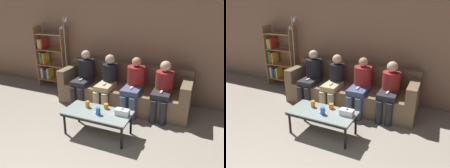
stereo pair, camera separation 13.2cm
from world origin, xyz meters
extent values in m
cube|color=#9E755B|center=(0.00, 3.88, 1.30)|extent=(12.00, 0.06, 2.60)
cube|color=brown|center=(0.00, 3.29, 0.22)|extent=(2.72, 0.90, 0.44)
cube|color=brown|center=(0.00, 3.65, 0.64)|extent=(2.72, 0.20, 0.41)
cube|color=brown|center=(-1.27, 3.29, 0.58)|extent=(0.18, 0.90, 0.28)
cube|color=brown|center=(1.27, 3.29, 0.58)|extent=(0.18, 0.90, 0.28)
cube|color=#8C9E99|center=(0.00, 2.09, 0.40)|extent=(1.11, 0.54, 0.02)
cube|color=black|center=(0.00, 2.09, 0.37)|extent=(1.09, 0.53, 0.04)
cylinder|color=black|center=(-0.50, 1.87, 0.18)|extent=(0.04, 0.04, 0.35)
cylinder|color=black|center=(0.51, 1.87, 0.18)|extent=(0.04, 0.04, 0.35)
cylinder|color=black|center=(-0.50, 2.30, 0.18)|extent=(0.04, 0.04, 0.35)
cylinder|color=black|center=(0.51, 2.30, 0.18)|extent=(0.04, 0.04, 0.35)
cylinder|color=orange|center=(0.08, 2.26, 0.46)|extent=(0.08, 0.08, 0.09)
cylinder|color=orange|center=(-0.23, 2.17, 0.47)|extent=(0.07, 0.07, 0.11)
cylinder|color=#3372BF|center=(0.05, 2.02, 0.47)|extent=(0.08, 0.08, 0.12)
cube|color=white|center=(0.41, 2.15, 0.46)|extent=(0.22, 0.12, 0.10)
sphere|color=white|center=(0.41, 2.15, 0.52)|extent=(0.04, 0.04, 0.04)
cube|color=white|center=(0.00, 2.09, 0.42)|extent=(0.04, 0.15, 0.02)
cube|color=#9E754C|center=(-2.46, 3.65, 0.77)|extent=(0.02, 0.32, 1.55)
cube|color=#9E754C|center=(-1.65, 3.65, 0.77)|extent=(0.02, 0.32, 1.55)
cube|color=#9E754C|center=(-2.05, 3.65, 0.19)|extent=(0.80, 0.32, 0.02)
cube|color=silver|center=(-2.37, 3.65, 0.34)|extent=(0.05, 0.24, 0.27)
cube|color=#33569E|center=(-2.31, 3.65, 0.34)|extent=(0.04, 0.24, 0.28)
cube|color=#232328|center=(-2.27, 3.65, 0.33)|extent=(0.03, 0.24, 0.24)
cube|color=#33569E|center=(-2.23, 3.65, 0.33)|extent=(0.03, 0.24, 0.24)
cube|color=gold|center=(-2.18, 3.65, 0.35)|extent=(0.05, 0.24, 0.28)
cube|color=#9E754C|center=(-2.05, 3.65, 0.58)|extent=(0.80, 0.32, 0.02)
cube|color=#38844C|center=(-2.37, 3.65, 0.75)|extent=(0.06, 0.24, 0.31)
cube|color=red|center=(-2.31, 3.65, 0.73)|extent=(0.04, 0.24, 0.28)
cube|color=gold|center=(-2.27, 3.65, 0.73)|extent=(0.03, 0.24, 0.28)
cube|color=#9E754C|center=(-2.05, 3.65, 0.97)|extent=(0.80, 0.32, 0.02)
cube|color=silver|center=(-2.38, 3.65, 1.10)|extent=(0.04, 0.24, 0.24)
cube|color=gold|center=(-2.32, 3.65, 1.10)|extent=(0.06, 0.24, 0.24)
cube|color=red|center=(-2.26, 3.65, 1.11)|extent=(0.03, 0.24, 0.27)
cube|color=#9E754C|center=(-2.05, 3.65, 1.35)|extent=(0.80, 0.32, 0.02)
cylinder|color=gray|center=(-1.54, 3.50, 0.01)|extent=(0.26, 0.26, 0.02)
cylinder|color=gray|center=(-1.54, 3.50, 0.90)|extent=(0.03, 0.03, 1.80)
cone|color=gray|center=(-1.44, 3.50, 1.75)|extent=(0.14, 0.14, 0.12)
cone|color=gray|center=(-1.62, 3.54, 1.55)|extent=(0.12, 0.12, 0.10)
cylinder|color=#28282D|center=(-0.94, 2.81, 0.22)|extent=(0.13, 0.13, 0.44)
cylinder|color=#28282D|center=(-0.76, 2.81, 0.22)|extent=(0.13, 0.13, 0.44)
cube|color=#28282D|center=(-0.85, 3.03, 0.49)|extent=(0.34, 0.44, 0.10)
cylinder|color=black|center=(-0.85, 3.24, 0.69)|extent=(0.34, 0.34, 0.50)
sphere|color=beige|center=(-0.85, 3.24, 1.04)|extent=(0.19, 0.19, 0.19)
cube|color=white|center=(-0.85, 2.98, 0.56)|extent=(0.04, 0.12, 0.02)
cylinder|color=tan|center=(-0.37, 2.76, 0.22)|extent=(0.13, 0.13, 0.44)
cylinder|color=tan|center=(-0.19, 2.76, 0.22)|extent=(0.13, 0.13, 0.44)
cube|color=tan|center=(-0.28, 3.00, 0.49)|extent=(0.31, 0.48, 0.10)
cylinder|color=black|center=(-0.28, 3.24, 0.67)|extent=(0.31, 0.31, 0.45)
sphere|color=#DBAD89|center=(-0.28, 3.24, 0.99)|extent=(0.20, 0.20, 0.20)
cube|color=white|center=(-0.28, 2.96, 0.56)|extent=(0.04, 0.12, 0.02)
cylinder|color=#47567A|center=(0.19, 2.78, 0.22)|extent=(0.13, 0.13, 0.44)
cylinder|color=#47567A|center=(0.37, 2.78, 0.22)|extent=(0.13, 0.13, 0.44)
cube|color=#47567A|center=(0.28, 3.01, 0.49)|extent=(0.34, 0.47, 0.10)
cylinder|color=maroon|center=(0.28, 3.24, 0.67)|extent=(0.34, 0.34, 0.47)
sphere|color=tan|center=(0.28, 3.24, 1.00)|extent=(0.18, 0.18, 0.18)
cube|color=white|center=(0.28, 2.97, 0.56)|extent=(0.04, 0.12, 0.02)
cylinder|color=#28282D|center=(0.76, 2.82, 0.22)|extent=(0.13, 0.13, 0.44)
cylinder|color=#28282D|center=(0.94, 2.82, 0.22)|extent=(0.13, 0.13, 0.44)
cube|color=#28282D|center=(0.85, 3.03, 0.49)|extent=(0.34, 0.42, 0.10)
cylinder|color=maroon|center=(0.85, 3.24, 0.66)|extent=(0.34, 0.34, 0.43)
sphere|color=#DBAD89|center=(0.85, 3.24, 0.97)|extent=(0.20, 0.20, 0.20)
cube|color=white|center=(0.85, 2.99, 0.56)|extent=(0.04, 0.12, 0.02)
camera|label=1|loc=(1.48, -0.73, 2.09)|focal=35.00mm
camera|label=2|loc=(1.60, -0.67, 2.09)|focal=35.00mm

